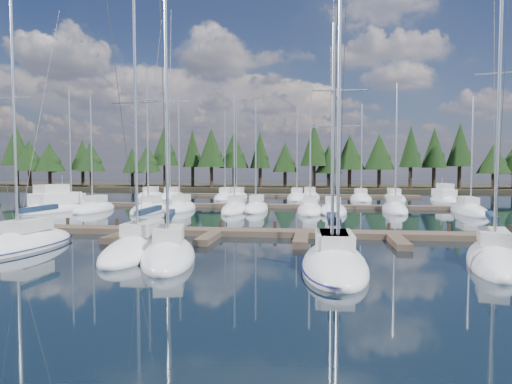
# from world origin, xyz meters

# --- Properties ---
(ground) EXTENTS (260.00, 260.00, 0.00)m
(ground) POSITION_xyz_m (0.00, 30.00, 0.00)
(ground) COLOR black
(ground) RESTS_ON ground
(far_shore) EXTENTS (220.00, 30.00, 0.60)m
(far_shore) POSITION_xyz_m (0.00, 90.00, 0.30)
(far_shore) COLOR black
(far_shore) RESTS_ON ground
(main_dock) EXTENTS (44.00, 6.13, 0.90)m
(main_dock) POSITION_xyz_m (0.00, 17.36, 0.20)
(main_dock) COLOR brown
(main_dock) RESTS_ON ground
(back_docks) EXTENTS (50.00, 21.80, 0.40)m
(back_docks) POSITION_xyz_m (0.00, 49.58, 0.20)
(back_docks) COLOR brown
(back_docks) RESTS_ON ground
(front_sailboat_1) EXTENTS (3.65, 8.89, 15.92)m
(front_sailboat_1) POSITION_xyz_m (-10.17, 10.97, 0.30)
(front_sailboat_1) COLOR white
(front_sailboat_1) RESTS_ON ground
(front_sailboat_2) EXTENTS (3.21, 9.33, 15.07)m
(front_sailboat_2) POSITION_xyz_m (-2.83, 10.70, 0.29)
(front_sailboat_2) COLOR white
(front_sailboat_2) RESTS_ON ground
(front_sailboat_3) EXTENTS (4.47, 8.17, 14.73)m
(front_sailboat_3) POSITION_xyz_m (-0.59, 8.87, 0.30)
(front_sailboat_3) COLOR white
(front_sailboat_3) RESTS_ON ground
(front_sailboat_4) EXTENTS (2.90, 8.67, 12.09)m
(front_sailboat_4) POSITION_xyz_m (7.68, 7.94, 0.27)
(front_sailboat_4) COLOR white
(front_sailboat_4) RESTS_ON ground
(front_sailboat_5) EXTENTS (3.05, 8.59, 15.01)m
(front_sailboat_5) POSITION_xyz_m (7.92, 7.89, 0.30)
(front_sailboat_5) COLOR white
(front_sailboat_5) RESTS_ON ground
(front_sailboat_6) EXTENTS (4.44, 8.62, 16.82)m
(front_sailboat_6) POSITION_xyz_m (15.61, 9.93, 0.33)
(front_sailboat_6) COLOR white
(front_sailboat_6) RESTS_ON ground
(back_sailboat_rows) EXTENTS (46.41, 32.28, 15.94)m
(back_sailboat_rows) POSITION_xyz_m (-0.42, 44.69, 0.26)
(back_sailboat_rows) COLOR white
(back_sailboat_rows) RESTS_ON ground
(motor_yacht_left) EXTENTS (5.74, 10.06, 4.78)m
(motor_yacht_left) POSITION_xyz_m (-21.26, 32.57, 0.52)
(motor_yacht_left) COLOR white
(motor_yacht_left) RESTS_ON ground
(motor_yacht_right) EXTENTS (3.29, 8.43, 4.12)m
(motor_yacht_right) POSITION_xyz_m (24.64, 52.81, 0.46)
(motor_yacht_right) COLOR white
(motor_yacht_right) RESTS_ON ground
(tree_line) EXTENTS (187.49, 11.71, 13.57)m
(tree_line) POSITION_xyz_m (-0.59, 80.22, 7.56)
(tree_line) COLOR black
(tree_line) RESTS_ON far_shore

